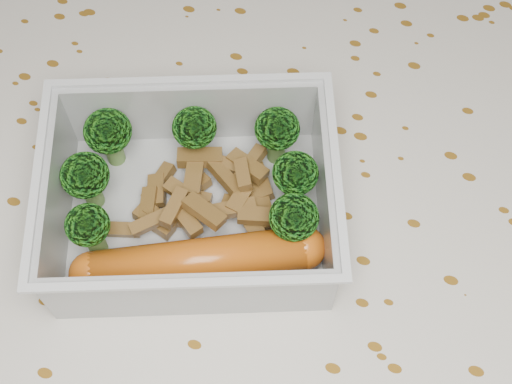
# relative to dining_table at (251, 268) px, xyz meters

# --- Properties ---
(dining_table) EXTENTS (1.40, 0.90, 0.75)m
(dining_table) POSITION_rel_dining_table_xyz_m (0.00, 0.00, 0.00)
(dining_table) COLOR brown
(dining_table) RESTS_ON ground
(tablecloth) EXTENTS (1.46, 0.96, 0.19)m
(tablecloth) POSITION_rel_dining_table_xyz_m (0.00, 0.00, 0.05)
(tablecloth) COLOR silver
(tablecloth) RESTS_ON dining_table
(lunch_container) EXTENTS (0.22, 0.20, 0.07)m
(lunch_container) POSITION_rel_dining_table_xyz_m (-0.04, -0.01, 0.11)
(lunch_container) COLOR silver
(lunch_container) RESTS_ON tablecloth
(broccoli_florets) EXTENTS (0.17, 0.13, 0.05)m
(broccoli_florets) POSITION_rel_dining_table_xyz_m (-0.04, 0.01, 0.13)
(broccoli_florets) COLOR #608C3F
(broccoli_florets) RESTS_ON lunch_container
(meat_pile) EXTENTS (0.11, 0.09, 0.03)m
(meat_pile) POSITION_rel_dining_table_xyz_m (-0.03, 0.00, 0.11)
(meat_pile) COLOR brown
(meat_pile) RESTS_ON lunch_container
(sausage) EXTENTS (0.15, 0.08, 0.03)m
(sausage) POSITION_rel_dining_table_xyz_m (-0.02, -0.05, 0.11)
(sausage) COLOR #BC5511
(sausage) RESTS_ON lunch_container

